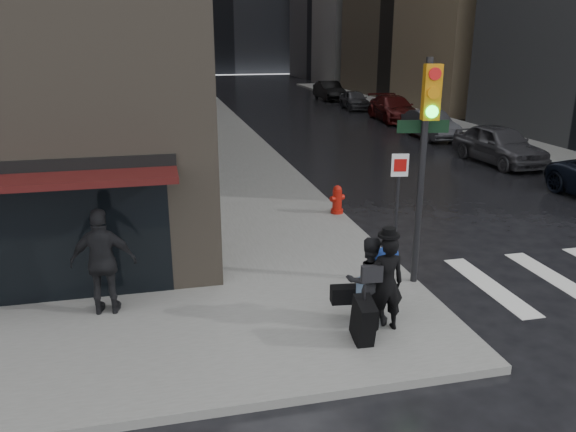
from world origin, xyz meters
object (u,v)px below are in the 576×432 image
(parked_car_2, at_px, (430,125))
(parked_car_4, at_px, (354,100))
(man_greycoat, at_px, (104,262))
(traffic_light, at_px, (423,144))
(man_jeans, at_px, (367,280))
(parked_car_5, at_px, (329,91))
(parked_car_1, at_px, (499,144))
(parked_car_3, at_px, (393,109))
(man_overcoat, at_px, (381,289))
(fire_hydrant, at_px, (337,201))

(parked_car_2, height_order, parked_car_4, parked_car_2)
(man_greycoat, distance_m, traffic_light, 6.36)
(man_jeans, xyz_separation_m, parked_car_2, (10.35, 18.12, -0.26))
(parked_car_2, bearing_deg, man_greycoat, -131.18)
(traffic_light, xyz_separation_m, parked_car_5, (9.13, 35.52, -2.30))
(parked_car_1, relative_size, parked_car_3, 0.88)
(parked_car_4, distance_m, parked_car_5, 6.25)
(parked_car_5, bearing_deg, man_overcoat, -105.06)
(man_jeans, distance_m, parked_car_4, 32.42)
(parked_car_1, xyz_separation_m, parked_car_2, (0.06, 6.25, -0.10))
(man_jeans, bearing_deg, parked_car_2, -112.82)
(traffic_light, relative_size, parked_car_1, 0.97)
(parked_car_3, distance_m, parked_car_5, 12.50)
(man_overcoat, relative_size, parked_car_1, 0.41)
(parked_car_3, bearing_deg, fire_hydrant, -113.46)
(man_overcoat, distance_m, parked_car_1, 15.91)
(parked_car_4, bearing_deg, traffic_light, -103.09)
(man_greycoat, height_order, parked_car_1, man_greycoat)
(parked_car_5, bearing_deg, man_jeans, -105.37)
(man_overcoat, bearing_deg, man_jeans, -70.26)
(man_greycoat, relative_size, traffic_light, 0.44)
(man_jeans, height_order, parked_car_3, man_jeans)
(traffic_light, xyz_separation_m, parked_car_1, (8.74, 10.52, -2.27))
(parked_car_2, bearing_deg, fire_hydrant, -126.36)
(parked_car_1, relative_size, parked_car_2, 1.10)
(parked_car_3, distance_m, parked_car_4, 6.26)
(parked_car_4, bearing_deg, man_overcoat, -104.60)
(man_overcoat, bearing_deg, parked_car_5, -103.33)
(man_overcoat, distance_m, parked_car_3, 27.02)
(fire_hydrant, bearing_deg, parked_car_2, 53.10)
(fire_hydrant, bearing_deg, parked_car_3, 62.23)
(man_greycoat, height_order, parked_car_5, man_greycoat)
(man_overcoat, xyz_separation_m, fire_hydrant, (1.39, 6.71, -0.42))
(man_greycoat, relative_size, fire_hydrant, 2.43)
(parked_car_5, bearing_deg, traffic_light, -103.63)
(parked_car_2, bearing_deg, parked_car_1, -90.02)
(parked_car_5, bearing_deg, parked_car_1, -90.12)
(fire_hydrant, xyz_separation_m, parked_car_1, (8.78, 5.53, 0.28))
(man_overcoat, distance_m, parked_car_2, 21.13)
(man_greycoat, relative_size, parked_car_1, 0.43)
(parked_car_2, distance_m, parked_car_5, 18.75)
(traffic_light, distance_m, fire_hydrant, 5.61)
(parked_car_5, bearing_deg, parked_car_4, -89.40)
(parked_car_3, relative_size, parked_car_4, 1.34)
(fire_hydrant, xyz_separation_m, parked_car_3, (9.49, 18.03, 0.25))
(man_jeans, xyz_separation_m, man_greycoat, (-4.51, 1.45, 0.19))
(fire_hydrant, relative_size, parked_car_5, 0.18)
(fire_hydrant, distance_m, parked_car_3, 20.37)
(man_greycoat, bearing_deg, man_jeans, 168.91)
(fire_hydrant, xyz_separation_m, parked_car_4, (9.16, 24.28, 0.15))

